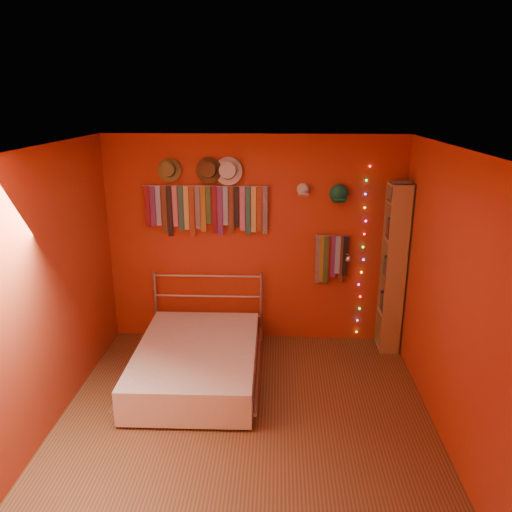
# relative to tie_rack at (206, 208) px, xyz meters

# --- Properties ---
(ground) EXTENTS (3.50, 3.50, 0.00)m
(ground) POSITION_rel_tie_rack_xyz_m (0.55, -1.69, -1.67)
(ground) COLOR brown
(ground) RESTS_ON ground
(back_wall) EXTENTS (3.50, 0.02, 2.50)m
(back_wall) POSITION_rel_tie_rack_xyz_m (0.55, 0.06, -0.42)
(back_wall) COLOR #B0461C
(back_wall) RESTS_ON ground
(right_wall) EXTENTS (0.02, 3.50, 2.50)m
(right_wall) POSITION_rel_tie_rack_xyz_m (2.30, -1.69, -0.42)
(right_wall) COLOR #B0461C
(right_wall) RESTS_ON ground
(left_wall) EXTENTS (0.02, 3.50, 2.50)m
(left_wall) POSITION_rel_tie_rack_xyz_m (-1.20, -1.69, -0.42)
(left_wall) COLOR #B0461C
(left_wall) RESTS_ON ground
(ceiling) EXTENTS (3.50, 3.50, 0.02)m
(ceiling) POSITION_rel_tie_rack_xyz_m (0.55, -1.69, 0.83)
(ceiling) COLOR white
(ceiling) RESTS_ON back_wall
(tie_rack) EXTENTS (1.45, 0.03, 0.60)m
(tie_rack) POSITION_rel_tie_rack_xyz_m (0.00, 0.00, 0.00)
(tie_rack) COLOR #ADADB2
(tie_rack) RESTS_ON back_wall
(small_tie_rack) EXTENTS (0.40, 0.03, 0.60)m
(small_tie_rack) POSITION_rel_tie_rack_xyz_m (1.47, 0.00, -0.59)
(small_tie_rack) COLOR #ADADB2
(small_tie_rack) RESTS_ON back_wall
(fedora_olive) EXTENTS (0.27, 0.15, 0.27)m
(fedora_olive) POSITION_rel_tie_rack_xyz_m (-0.41, -0.03, 0.44)
(fedora_olive) COLOR olive
(fedora_olive) RESTS_ON back_wall
(fedora_brown) EXTENTS (0.30, 0.16, 0.29)m
(fedora_brown) POSITION_rel_tie_rack_xyz_m (0.04, -0.03, 0.44)
(fedora_brown) COLOR #4E371C
(fedora_brown) RESTS_ON back_wall
(fedora_white) EXTENTS (0.32, 0.17, 0.31)m
(fedora_white) POSITION_rel_tie_rack_xyz_m (0.26, -0.03, 0.43)
(fedora_white) COLOR silver
(fedora_white) RESTS_ON back_wall
(cap_white) EXTENTS (0.16, 0.20, 0.16)m
(cap_white) POSITION_rel_tie_rack_xyz_m (1.11, 0.01, 0.22)
(cap_white) COLOR white
(cap_white) RESTS_ON back_wall
(cap_green) EXTENTS (0.20, 0.25, 0.20)m
(cap_green) POSITION_rel_tie_rack_xyz_m (1.52, 0.01, 0.17)
(cap_green) COLOR #186E4D
(cap_green) RESTS_ON back_wall
(fairy_lights) EXTENTS (0.06, 0.02, 2.07)m
(fairy_lights) POSITION_rel_tie_rack_xyz_m (1.83, 0.02, -0.54)
(fairy_lights) COLOR #FF3333
(fairy_lights) RESTS_ON back_wall
(reading_lamp) EXTENTS (0.08, 0.32, 0.10)m
(reading_lamp) POSITION_rel_tie_rack_xyz_m (1.64, -0.18, -0.53)
(reading_lamp) COLOR #ADADB2
(reading_lamp) RESTS_ON back_wall
(bookshelf) EXTENTS (0.25, 0.34, 2.00)m
(bookshelf) POSITION_rel_tie_rack_xyz_m (2.21, -0.16, -0.65)
(bookshelf) COLOR olive
(bookshelf) RESTS_ON ground
(bed) EXTENTS (1.35, 1.84, 0.88)m
(bed) POSITION_rel_tie_rack_xyz_m (-0.01, -0.96, -1.46)
(bed) COLOR #ADADB2
(bed) RESTS_ON ground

